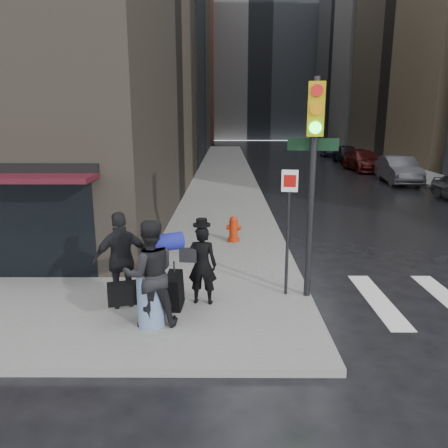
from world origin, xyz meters
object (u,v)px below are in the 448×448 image
at_px(man_overcoat, 197,269).
at_px(traffic_light, 311,160).
at_px(man_greycoat, 122,260).
at_px(parked_car_4, 347,154).
at_px(man_jeans, 149,274).
at_px(parked_car_2, 399,170).
at_px(parked_car_5, 329,149).
at_px(fire_hydrant, 234,230).
at_px(parked_car_3, 363,161).

height_order(man_overcoat, traffic_light, traffic_light).
relative_size(man_greycoat, parked_car_4, 0.43).
relative_size(man_jeans, parked_car_4, 0.44).
bearing_deg(man_overcoat, parked_car_2, -115.19).
relative_size(man_greycoat, parked_car_5, 0.46).
bearing_deg(man_jeans, parked_car_4, -126.93).
relative_size(fire_hydrant, parked_car_3, 0.15).
xyz_separation_m(fire_hydrant, parked_car_2, (10.43, 13.75, 0.30)).
bearing_deg(man_overcoat, parked_car_5, -100.70).
relative_size(parked_car_2, parked_car_3, 0.94).
bearing_deg(parked_car_5, man_jeans, -101.67).
xyz_separation_m(traffic_light, parked_car_4, (9.18, 30.93, -2.32)).
relative_size(parked_car_2, parked_car_4, 1.07).
height_order(traffic_light, parked_car_5, traffic_light).
xyz_separation_m(parked_car_4, parked_car_5, (-0.09, 6.40, -0.07)).
xyz_separation_m(fire_hydrant, parked_car_5, (10.57, 32.94, 0.20)).
height_order(man_jeans, fire_hydrant, man_jeans).
xyz_separation_m(man_jeans, parked_car_5, (12.22, 38.65, -0.45)).
distance_m(parked_car_4, parked_car_5, 6.40).
relative_size(man_overcoat, man_greycoat, 0.93).
distance_m(traffic_light, parked_car_4, 32.35).
bearing_deg(fire_hydrant, man_jeans, -106.02).
bearing_deg(fire_hydrant, parked_car_5, 72.20).
distance_m(man_jeans, parked_car_4, 34.52).
distance_m(man_overcoat, man_greycoat, 1.52).
bearing_deg(parked_car_3, man_greycoat, -118.98).
relative_size(man_overcoat, parked_car_2, 0.37).
distance_m(fire_hydrant, parked_car_3, 22.59).
bearing_deg(traffic_light, parked_car_4, 82.39).
xyz_separation_m(parked_car_2, parked_car_4, (0.24, 12.79, -0.03)).
bearing_deg(parked_car_2, man_overcoat, -116.63).
xyz_separation_m(traffic_light, parked_car_5, (9.09, 37.33, -2.39)).
relative_size(man_overcoat, fire_hydrant, 2.27).
relative_size(fire_hydrant, parked_car_5, 0.19).
xyz_separation_m(man_greycoat, parked_car_2, (12.77, 18.62, -0.33)).
distance_m(parked_car_2, parked_car_5, 19.19).
distance_m(man_jeans, fire_hydrant, 5.98).
relative_size(parked_car_4, parked_car_5, 1.07).
bearing_deg(fire_hydrant, parked_car_4, 68.11).
distance_m(man_greycoat, fire_hydrant, 5.44).
xyz_separation_m(man_jeans, man_greycoat, (-0.70, 0.84, -0.02)).
xyz_separation_m(man_jeans, parked_car_4, (12.31, 32.25, -0.38)).
bearing_deg(man_jeans, parked_car_5, -123.59).
distance_m(traffic_light, parked_car_2, 20.35).
relative_size(man_jeans, traffic_light, 0.44).
bearing_deg(man_jeans, parked_car_2, -137.86).
distance_m(man_greycoat, parked_car_4, 34.00).
bearing_deg(fire_hydrant, parked_car_2, 52.81).
xyz_separation_m(man_overcoat, parked_car_3, (11.06, 24.92, -0.16)).
height_order(man_overcoat, parked_car_2, man_overcoat).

